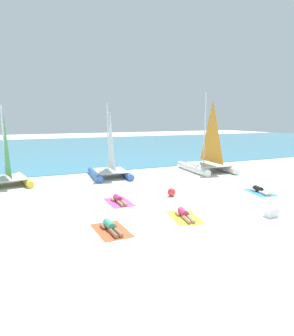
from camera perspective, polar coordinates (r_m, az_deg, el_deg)
The scene contains 15 objects.
ground_plane at distance 22.17m, azimuth -5.26°, elevation -1.17°, with size 120.00×120.00×0.00m, color white.
ocean_water at distance 42.78m, azimuth -14.88°, elevation 3.73°, with size 120.00×40.00×0.05m, color teal.
sailboat_yellow at distance 20.30m, azimuth -24.98°, elevation -0.94°, with size 2.90×4.04×4.87m.
sailboat_white at distance 23.63m, azimuth 11.43°, elevation 1.54°, with size 3.40×4.88×6.01m.
sailboat_blue at distance 21.02m, azimuth -7.04°, elevation 0.31°, with size 2.89×4.15×5.11m.
towel_leftmost at distance 11.35m, azimuth -6.78°, elevation -11.66°, with size 1.10×1.90×0.01m, color #EA5933.
sunbather_leftmost at distance 11.37m, azimuth -6.91°, elevation -10.96°, with size 0.55×1.56×0.30m.
towel_center_left at distance 14.88m, azimuth -5.32°, elevation -6.47°, with size 1.10×1.90×0.01m, color #D84C99.
sunbather_center_left at distance 14.91m, azimuth -5.40°, elevation -5.94°, with size 0.55×1.56×0.30m.
towel_center_right at distance 12.75m, azimuth 7.16°, elevation -9.26°, with size 1.10×1.90×0.01m, color yellow.
sunbather_center_right at distance 12.77m, azimuth 7.07°, elevation -8.64°, with size 0.73×1.56×0.30m.
towel_rightmost at distance 17.86m, azimuth 20.63°, elevation -4.34°, with size 1.10×1.90×0.01m, color #338CD8.
sunbather_rightmost at distance 17.88m, azimuth 20.54°, elevation -3.91°, with size 0.75×1.56×0.30m.
beach_ball at distance 15.95m, azimuth 4.67°, elevation -4.58°, with size 0.44×0.44×0.44m, color red.
cooler_box at distance 13.73m, azimuth 22.47°, elevation -7.80°, with size 0.50×0.36×0.36m, color white.
Camera 1 is at (-7.21, -10.56, 4.09)m, focal length 32.16 mm.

